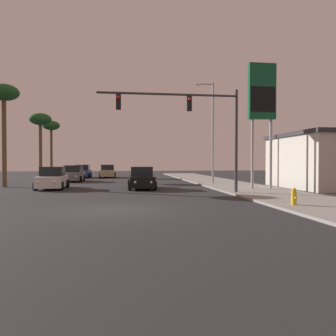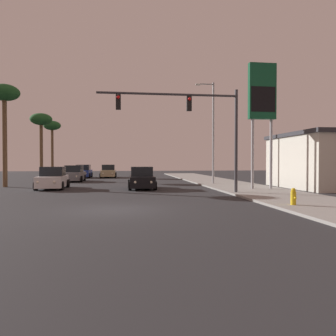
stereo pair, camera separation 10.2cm
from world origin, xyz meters
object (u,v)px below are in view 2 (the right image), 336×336
fire_hydrant (293,197)px  palm_tree_mid (41,122)px  car_white (53,179)px  car_blue (83,172)px  car_grey (74,174)px  car_tan (108,172)px  traffic_light_mast (196,118)px  palm_tree_near (4,98)px  street_lamp (212,128)px  palm_tree_far (52,128)px  car_black (142,179)px  gas_station_sign (262,98)px

fire_hydrant → palm_tree_mid: palm_tree_mid is taller
car_white → palm_tree_mid: size_ratio=0.58×
car_blue → car_grey: (0.05, -8.13, 0.00)m
car_tan → traffic_light_mast: bearing=104.7°
palm_tree_near → fire_hydrant: bearing=-39.8°
street_lamp → fire_hydrant: (-0.22, -14.73, -4.63)m
traffic_light_mast → palm_tree_mid: 22.73m
car_tan → car_grey: bearing=68.2°
car_grey → palm_tree_far: (-4.95, 13.05, 6.04)m
traffic_light_mast → palm_tree_far: bearing=117.5°
car_grey → traffic_light_mast: traffic_light_mast is taller
car_black → street_lamp: 8.60m
car_white → fire_hydrant: car_white is taller
car_tan → car_white: bearing=78.3°
street_lamp → gas_station_sign: size_ratio=1.00×
car_black → palm_tree_far: (-11.46, 23.24, 6.04)m
car_tan → palm_tree_near: size_ratio=0.52×
car_grey → gas_station_sign: (15.05, -12.61, 5.86)m
car_white → car_black: bearing=170.5°
car_blue → fire_hydrant: 32.09m
palm_tree_far → palm_tree_mid: 10.05m
car_tan → palm_tree_near: (-7.55, -15.15, 6.47)m
car_black → palm_tree_mid: bearing=-51.1°
palm_tree_mid → street_lamp: bearing=-29.5°
traffic_light_mast → palm_tree_far: palm_tree_far is taller
gas_station_sign → car_black: bearing=164.2°
car_black → palm_tree_near: (-10.95, 3.24, 6.47)m
gas_station_sign → fire_hydrant: size_ratio=11.84×
palm_tree_near → car_white: bearing=-29.4°
car_blue → palm_tree_far: size_ratio=0.55×
traffic_light_mast → palm_tree_near: (-14.09, 8.08, 2.43)m
fire_hydrant → gas_station_sign: bearing=75.2°
car_white → palm_tree_near: palm_tree_near is taller
fire_hydrant → car_black: bearing=119.4°
palm_tree_near → car_tan: bearing=63.5°
car_blue → car_black: bearing=110.6°
car_tan → street_lamp: street_lamp is taller
gas_station_sign → traffic_light_mast: bearing=-155.7°
gas_station_sign → fire_hydrant: bearing=-104.8°
car_blue → palm_tree_mid: size_ratio=0.58×
car_black → fire_hydrant: (6.24, -11.10, -0.27)m
car_white → gas_station_sign: bearing=165.7°
fire_hydrant → palm_tree_far: size_ratio=0.10×
fire_hydrant → palm_tree_far: 39.15m
car_black → palm_tree_far: 26.61m
car_grey → palm_tree_mid: size_ratio=0.58×
car_tan → car_black: bearing=99.5°
car_tan → street_lamp: (9.86, -14.76, 4.36)m
car_tan → palm_tree_near: palm_tree_near is taller
car_grey → fire_hydrant: size_ratio=5.71×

